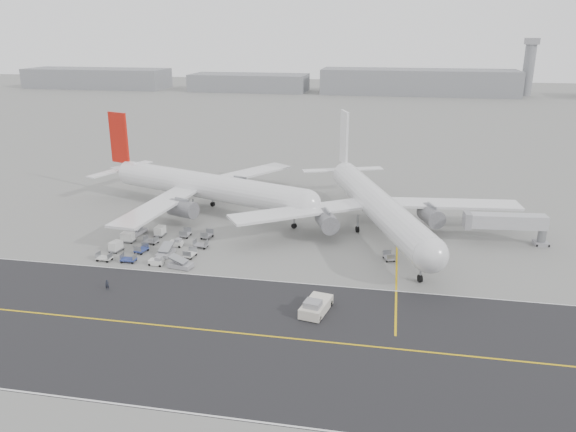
% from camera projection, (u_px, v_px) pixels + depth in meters
% --- Properties ---
extents(ground, '(700.00, 700.00, 0.00)m').
position_uv_depth(ground, '(204.00, 269.00, 88.99)').
color(ground, gray).
rests_on(ground, ground).
extents(taxiway, '(220.00, 59.00, 0.03)m').
position_uv_depth(taxiway, '(196.00, 329.00, 71.35)').
color(taxiway, '#272729').
rests_on(taxiway, ground).
extents(horizon_buildings, '(520.00, 28.00, 28.00)m').
position_uv_depth(horizon_buildings, '(399.00, 94.00, 325.79)').
color(horizon_buildings, gray).
rests_on(horizon_buildings, ground).
extents(control_tower, '(7.00, 7.00, 31.25)m').
position_uv_depth(control_tower, '(529.00, 66.00, 312.85)').
color(control_tower, gray).
rests_on(control_tower, ground).
extents(airliner_a, '(52.29, 51.35, 18.82)m').
position_uv_depth(airliner_a, '(203.00, 186.00, 116.00)').
color(airliner_a, white).
rests_on(airliner_a, ground).
extents(airliner_b, '(52.50, 53.45, 19.27)m').
position_uv_depth(airliner_b, '(376.00, 204.00, 103.62)').
color(airliner_b, white).
rests_on(airliner_b, ground).
extents(pushback_tug, '(4.06, 8.11, 2.28)m').
position_uv_depth(pushback_tug, '(316.00, 306.00, 75.16)').
color(pushback_tug, beige).
rests_on(pushback_tug, ground).
extents(jet_bridge, '(15.04, 4.18, 5.63)m').
position_uv_depth(jet_bridge, '(507.00, 223.00, 98.31)').
color(jet_bridge, gray).
rests_on(jet_bridge, ground).
extents(gse_cluster, '(22.63, 21.94, 1.88)m').
position_uv_depth(gse_cluster, '(158.00, 249.00, 97.10)').
color(gse_cluster, gray).
rests_on(gse_cluster, ground).
extents(stray_dolly, '(2.10, 2.65, 1.43)m').
position_uv_depth(stray_dolly, '(389.00, 260.00, 92.54)').
color(stray_dolly, silver).
rests_on(stray_dolly, ground).
extents(ground_crew_a, '(0.67, 0.55, 1.58)m').
position_uv_depth(ground_crew_a, '(107.00, 285.00, 81.80)').
color(ground_crew_a, black).
rests_on(ground_crew_a, ground).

